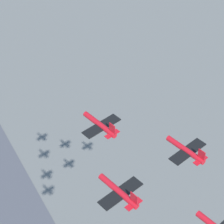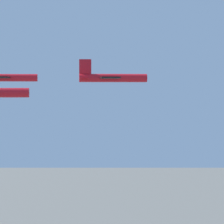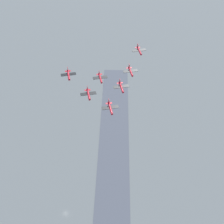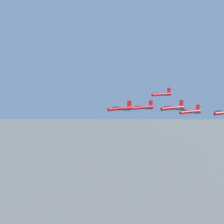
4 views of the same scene
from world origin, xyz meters
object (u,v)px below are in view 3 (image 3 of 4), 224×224
(jet_5, at_px, (68,74))
(jet_6, at_px, (139,50))
(jet_0, at_px, (110,108))
(jet_4, at_px, (100,78))
(jet_1, at_px, (121,87))
(jet_3, at_px, (130,71))
(jet_2, at_px, (88,94))

(jet_5, xyz_separation_m, jet_6, (37.40, -24.83, 1.12))
(jet_0, height_order, jet_4, jet_0)
(jet_4, bearing_deg, jet_6, -150.46)
(jet_0, distance_m, jet_5, 33.56)
(jet_1, bearing_deg, jet_4, -59.53)
(jet_3, bearing_deg, jet_0, 59.53)
(jet_1, distance_m, jet_6, 33.60)
(jet_3, relative_size, jet_4, 1.00)
(jet_0, bearing_deg, jet_1, -120.47)
(jet_4, bearing_deg, jet_0, 90.00)
(jet_3, height_order, jet_6, jet_6)
(jet_0, height_order, jet_2, jet_0)
(jet_3, bearing_deg, jet_6, -120.47)
(jet_4, relative_size, jet_6, 1.00)
(jet_5, bearing_deg, jet_6, -161.22)
(jet_1, bearing_deg, jet_5, -29.54)
(jet_0, xyz_separation_m, jet_2, (6.25, 15.56, -1.81))
(jet_0, relative_size, jet_1, 1.00)
(jet_1, relative_size, jet_5, 1.00)
(jet_1, relative_size, jet_4, 1.00)
(jet_2, height_order, jet_3, jet_3)
(jet_4, bearing_deg, jet_2, 59.53)
(jet_0, height_order, jet_3, jet_0)
(jet_0, relative_size, jet_2, 1.00)
(jet_1, xyz_separation_m, jet_3, (16.64, 2.09, -1.45))
(jet_6, bearing_deg, jet_2, 40.36)
(jet_3, xyz_separation_m, jet_5, (-20.77, 26.93, 2.47))
(jet_2, relative_size, jet_6, 1.00)
(jet_1, xyz_separation_m, jet_4, (6.25, 15.56, -3.49))
(jet_1, height_order, jet_5, jet_5)
(jet_1, xyz_separation_m, jet_2, (-10.38, 13.46, -1.99))
(jet_4, relative_size, jet_5, 1.00)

